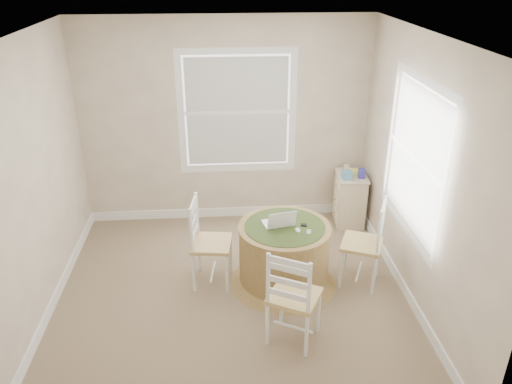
{
  "coord_description": "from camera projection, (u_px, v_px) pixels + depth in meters",
  "views": [
    {
      "loc": [
        -0.08,
        -4.18,
        3.2
      ],
      "look_at": [
        0.28,
        0.45,
        0.98
      ],
      "focal_mm": 35.0,
      "sensor_mm": 36.0,
      "label": 1
    }
  ],
  "objects": [
    {
      "name": "cup_cream",
      "position": [
        347.0,
        169.0,
        6.41
      ],
      "size": [
        0.07,
        0.07,
        0.09
      ],
      "primitive_type": "cylinder",
      "color": "beige",
      "rests_on": "corner_chest"
    },
    {
      "name": "keys",
      "position": [
        304.0,
        225.0,
        5.12
      ],
      "size": [
        0.07,
        0.06,
        0.02
      ],
      "primitive_type": "cube",
      "rotation": [
        0.0,
        0.0,
        -0.2
      ],
      "color": "black",
      "rests_on": "round_table"
    },
    {
      "name": "corner_chest",
      "position": [
        350.0,
        199.0,
        6.47
      ],
      "size": [
        0.42,
        0.54,
        0.67
      ],
      "rotation": [
        0.0,
        0.0,
        -0.09
      ],
      "color": "beige",
      "rests_on": "ground"
    },
    {
      "name": "box_yellow",
      "position": [
        355.0,
        172.0,
        6.34
      ],
      "size": [
        0.16,
        0.11,
        0.06
      ],
      "primitive_type": "cube",
      "rotation": [
        0.0,
        0.0,
        -0.09
      ],
      "color": "#F1EC55",
      "rests_on": "corner_chest"
    },
    {
      "name": "tissue_box",
      "position": [
        348.0,
        175.0,
        6.22
      ],
      "size": [
        0.13,
        0.13,
        0.1
      ],
      "primitive_type": "cube",
      "rotation": [
        0.0,
        0.0,
        -0.09
      ],
      "color": "#5392BD",
      "rests_on": "corner_chest"
    },
    {
      "name": "mouse",
      "position": [
        298.0,
        230.0,
        5.03
      ],
      "size": [
        0.07,
        0.1,
        0.03
      ],
      "primitive_type": "ellipsoid",
      "rotation": [
        0.0,
        0.0,
        -0.2
      ],
      "color": "white",
      "rests_on": "round_table"
    },
    {
      "name": "room",
      "position": [
        247.0,
        176.0,
        4.75
      ],
      "size": [
        3.64,
        3.64,
        2.64
      ],
      "color": "#795F4C",
      "rests_on": "ground"
    },
    {
      "name": "chair_right",
      "position": [
        362.0,
        243.0,
        5.21
      ],
      "size": [
        0.53,
        0.54,
        0.95
      ],
      "primitive_type": null,
      "rotation": [
        0.0,
        0.0,
        -1.98
      ],
      "color": "white",
      "rests_on": "ground"
    },
    {
      "name": "phone",
      "position": [
        309.0,
        232.0,
        5.0
      ],
      "size": [
        0.06,
        0.1,
        0.02
      ],
      "primitive_type": "cube",
      "rotation": [
        0.0,
        0.0,
        -0.2
      ],
      "color": "#B7BABF",
      "rests_on": "round_table"
    },
    {
      "name": "chair_left",
      "position": [
        212.0,
        243.0,
        5.21
      ],
      "size": [
        0.45,
        0.47,
        0.95
      ],
      "primitive_type": null,
      "rotation": [
        0.0,
        0.0,
        1.45
      ],
      "color": "white",
      "rests_on": "ground"
    },
    {
      "name": "box_blue",
      "position": [
        361.0,
        173.0,
        6.24
      ],
      "size": [
        0.09,
        0.09,
        0.12
      ],
      "primitive_type": "cube",
      "rotation": [
        0.0,
        0.0,
        -0.09
      ],
      "color": "#36359F",
      "rests_on": "corner_chest"
    },
    {
      "name": "chair_near",
      "position": [
        294.0,
        296.0,
        4.41
      ],
      "size": [
        0.56,
        0.55,
        0.95
      ],
      "primitive_type": null,
      "rotation": [
        0.0,
        0.0,
        2.65
      ],
      "color": "white",
      "rests_on": "ground"
    },
    {
      "name": "laptop",
      "position": [
        279.0,
        222.0,
        5.12
      ],
      "size": [
        0.35,
        0.32,
        0.21
      ],
      "rotation": [
        0.0,
        0.0,
        3.36
      ],
      "color": "white",
      "rests_on": "round_table"
    },
    {
      "name": "round_table",
      "position": [
        284.0,
        252.0,
        5.24
      ],
      "size": [
        1.14,
        1.14,
        0.69
      ],
      "rotation": [
        0.0,
        0.0,
        -0.2
      ],
      "color": "olive",
      "rests_on": "ground"
    }
  ]
}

